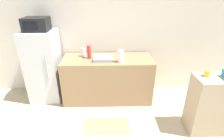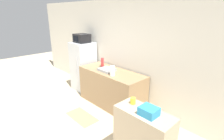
# 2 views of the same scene
# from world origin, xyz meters

# --- Properties ---
(wall_back) EXTENTS (8.00, 0.06, 2.60)m
(wall_back) POSITION_xyz_m (0.00, 2.65, 1.30)
(wall_back) COLOR silver
(wall_back) RESTS_ON ground_plane
(refrigerator) EXTENTS (0.62, 0.62, 1.45)m
(refrigerator) POSITION_xyz_m (-1.16, 2.29, 0.73)
(refrigerator) COLOR silver
(refrigerator) RESTS_ON ground_plane
(microwave) EXTENTS (0.44, 0.36, 0.25)m
(microwave) POSITION_xyz_m (-1.16, 2.29, 1.58)
(microwave) COLOR black
(microwave) RESTS_ON refrigerator
(counter) EXTENTS (1.79, 0.71, 0.91)m
(counter) POSITION_xyz_m (0.14, 2.24, 0.46)
(counter) COLOR #937551
(counter) RESTS_ON ground_plane
(sink_basin) EXTENTS (0.37, 0.33, 0.06)m
(sink_basin) POSITION_xyz_m (0.05, 2.17, 0.94)
(sink_basin) COLOR #9EA3A8
(sink_basin) RESTS_ON counter
(bottle_tall) EXTENTS (0.08, 0.08, 0.26)m
(bottle_tall) POSITION_xyz_m (-0.22, 2.25, 1.04)
(bottle_tall) COLOR red
(bottle_tall) RESTS_ON counter
(bottle_short) EXTENTS (0.08, 0.08, 0.18)m
(bottle_short) POSITION_xyz_m (-0.35, 2.35, 1.00)
(bottle_short) COLOR silver
(bottle_short) RESTS_ON counter
(shelf_cabinet) EXTENTS (0.85, 0.39, 0.98)m
(shelf_cabinet) POSITION_xyz_m (1.88, 1.24, 0.49)
(shelf_cabinet) COLOR tan
(shelf_cabinet) RESTS_ON ground_plane
(jar) EXTENTS (0.08, 0.08, 0.10)m
(jar) POSITION_xyz_m (1.62, 1.30, 1.02)
(jar) COLOR yellow
(jar) RESTS_ON shelf_cabinet
(paper_towel_roll) EXTENTS (0.12, 0.12, 0.23)m
(paper_towel_roll) POSITION_xyz_m (0.38, 2.04, 1.02)
(paper_towel_roll) COLOR white
(paper_towel_roll) RESTS_ON counter
(kitchen_rug) EXTENTS (0.80, 0.41, 0.01)m
(kitchen_rug) POSITION_xyz_m (0.10, 1.33, 0.00)
(kitchen_rug) COLOR #937A5B
(kitchen_rug) RESTS_ON ground_plane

